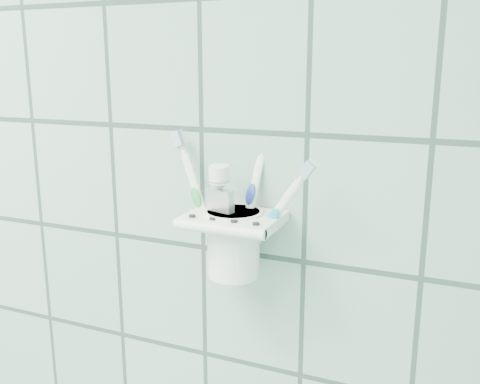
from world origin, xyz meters
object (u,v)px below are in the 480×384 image
object	(u,v)px
holder_bracket	(234,220)
toothbrush_orange	(239,197)
cup	(233,240)
toothbrush_blue	(236,197)
toothpaste_tube	(223,209)
toothbrush_pink	(219,197)

from	to	relation	value
holder_bracket	toothbrush_orange	world-z (taller)	toothbrush_orange
cup	toothbrush_blue	world-z (taller)	toothbrush_blue
cup	toothpaste_tube	world-z (taller)	toothpaste_tube
toothbrush_orange	cup	bearing A→B (deg)	-89.73
toothpaste_tube	toothbrush_orange	bearing A→B (deg)	57.48
toothbrush_pink	toothpaste_tube	world-z (taller)	toothbrush_pink
holder_bracket	toothbrush_orange	bearing A→B (deg)	93.75
cup	toothbrush_orange	distance (m)	0.06
toothbrush_blue	holder_bracket	bearing A→B (deg)	179.13
toothbrush_blue	toothpaste_tube	distance (m)	0.03
toothbrush_orange	toothpaste_tube	xyz separation A→B (m)	(-0.02, -0.02, -0.01)
holder_bracket	toothpaste_tube	bearing A→B (deg)	169.30
cup	toothbrush_blue	xyz separation A→B (m)	(0.01, -0.00, 0.06)
cup	toothbrush_pink	bearing A→B (deg)	-171.19
cup	toothbrush_blue	bearing A→B (deg)	-39.91
toothbrush_pink	toothbrush_blue	xyz separation A→B (m)	(0.02, -0.00, 0.00)
holder_bracket	toothbrush_pink	size ratio (longest dim) A/B	0.63
cup	toothbrush_orange	size ratio (longest dim) A/B	0.50
cup	toothbrush_pink	world-z (taller)	toothbrush_pink
toothbrush_orange	toothpaste_tube	distance (m)	0.03
cup	toothpaste_tube	distance (m)	0.04
toothbrush_blue	toothpaste_tube	world-z (taller)	toothbrush_blue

